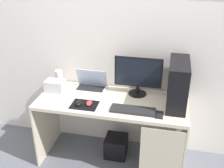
{
  "coord_description": "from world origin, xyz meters",
  "views": [
    {
      "loc": [
        0.52,
        -2.34,
        2.11
      ],
      "look_at": [
        0.0,
        0.0,
        0.93
      ],
      "focal_mm": 43.63,
      "sensor_mm": 36.0,
      "label": 1
    }
  ],
  "objects_px": {
    "monitor": "(138,75)",
    "laptop": "(91,85)",
    "mouse_left": "(89,103)",
    "speaker": "(59,77)",
    "pc_tower": "(178,84)",
    "subwoofer": "(116,146)",
    "projector": "(55,86)",
    "keyboard": "(133,110)",
    "cell_phone": "(159,115)",
    "mouse_right": "(79,103)"
  },
  "relations": [
    {
      "from": "mouse_left",
      "to": "monitor",
      "type": "bearing_deg",
      "value": 36.64
    },
    {
      "from": "speaker",
      "to": "mouse_right",
      "type": "distance_m",
      "value": 0.54
    },
    {
      "from": "mouse_left",
      "to": "cell_phone",
      "type": "xyz_separation_m",
      "value": [
        0.68,
        -0.04,
        -0.02
      ]
    },
    {
      "from": "monitor",
      "to": "speaker",
      "type": "height_order",
      "value": "monitor"
    },
    {
      "from": "laptop",
      "to": "subwoofer",
      "type": "distance_m",
      "value": 0.76
    },
    {
      "from": "projector",
      "to": "mouse_right",
      "type": "relative_size",
      "value": 2.08
    },
    {
      "from": "projector",
      "to": "mouse_right",
      "type": "height_order",
      "value": "projector"
    },
    {
      "from": "monitor",
      "to": "subwoofer",
      "type": "distance_m",
      "value": 0.88
    },
    {
      "from": "projector",
      "to": "subwoofer",
      "type": "distance_m",
      "value": 0.96
    },
    {
      "from": "speaker",
      "to": "subwoofer",
      "type": "relative_size",
      "value": 0.71
    },
    {
      "from": "laptop",
      "to": "projector",
      "type": "xyz_separation_m",
      "value": [
        -0.36,
        -0.12,
        0.02
      ]
    },
    {
      "from": "mouse_right",
      "to": "cell_phone",
      "type": "xyz_separation_m",
      "value": [
        0.78,
        -0.01,
        -0.02
      ]
    },
    {
      "from": "pc_tower",
      "to": "subwoofer",
      "type": "xyz_separation_m",
      "value": [
        -0.59,
        0.01,
        -0.85
      ]
    },
    {
      "from": "laptop",
      "to": "mouse_left",
      "type": "bearing_deg",
      "value": -76.22
    },
    {
      "from": "monitor",
      "to": "mouse_right",
      "type": "bearing_deg",
      "value": -146.7
    },
    {
      "from": "cell_phone",
      "to": "subwoofer",
      "type": "xyz_separation_m",
      "value": [
        -0.45,
        0.25,
        -0.64
      ]
    },
    {
      "from": "speaker",
      "to": "projector",
      "type": "height_order",
      "value": "speaker"
    },
    {
      "from": "projector",
      "to": "mouse_right",
      "type": "bearing_deg",
      "value": -34.37
    },
    {
      "from": "speaker",
      "to": "subwoofer",
      "type": "xyz_separation_m",
      "value": [
        0.69,
        -0.16,
        -0.72
      ]
    },
    {
      "from": "projector",
      "to": "keyboard",
      "type": "distance_m",
      "value": 0.91
    },
    {
      "from": "mouse_right",
      "to": "projector",
      "type": "bearing_deg",
      "value": 145.63
    },
    {
      "from": "keyboard",
      "to": "cell_phone",
      "type": "distance_m",
      "value": 0.25
    },
    {
      "from": "pc_tower",
      "to": "speaker",
      "type": "height_order",
      "value": "pc_tower"
    },
    {
      "from": "projector",
      "to": "mouse_right",
      "type": "xyz_separation_m",
      "value": [
        0.35,
        -0.24,
        -0.04
      ]
    },
    {
      "from": "pc_tower",
      "to": "speaker",
      "type": "xyz_separation_m",
      "value": [
        -1.28,
        0.17,
        -0.14
      ]
    },
    {
      "from": "monitor",
      "to": "mouse_right",
      "type": "xyz_separation_m",
      "value": [
        -0.52,
        -0.34,
        -0.2
      ]
    },
    {
      "from": "monitor",
      "to": "mouse_left",
      "type": "bearing_deg",
      "value": -143.36
    },
    {
      "from": "laptop",
      "to": "mouse_left",
      "type": "relative_size",
      "value": 3.47
    },
    {
      "from": "pc_tower",
      "to": "monitor",
      "type": "distance_m",
      "value": 0.41
    },
    {
      "from": "speaker",
      "to": "keyboard",
      "type": "bearing_deg",
      "value": -23.64
    },
    {
      "from": "keyboard",
      "to": "cell_phone",
      "type": "xyz_separation_m",
      "value": [
        0.25,
        -0.02,
        -0.01
      ]
    },
    {
      "from": "pc_tower",
      "to": "subwoofer",
      "type": "relative_size",
      "value": 1.97
    },
    {
      "from": "speaker",
      "to": "projector",
      "type": "distance_m",
      "value": 0.16
    },
    {
      "from": "mouse_left",
      "to": "subwoofer",
      "type": "bearing_deg",
      "value": 42.42
    },
    {
      "from": "monitor",
      "to": "laptop",
      "type": "bearing_deg",
      "value": 178.3
    },
    {
      "from": "cell_phone",
      "to": "projector",
      "type": "bearing_deg",
      "value": 167.44
    },
    {
      "from": "monitor",
      "to": "keyboard",
      "type": "height_order",
      "value": "monitor"
    },
    {
      "from": "monitor",
      "to": "laptop",
      "type": "height_order",
      "value": "monitor"
    },
    {
      "from": "monitor",
      "to": "laptop",
      "type": "relative_size",
      "value": 1.46
    },
    {
      "from": "projector",
      "to": "mouse_left",
      "type": "distance_m",
      "value": 0.49
    },
    {
      "from": "monitor",
      "to": "mouse_left",
      "type": "height_order",
      "value": "monitor"
    },
    {
      "from": "monitor",
      "to": "laptop",
      "type": "xyz_separation_m",
      "value": [
        -0.51,
        0.02,
        -0.17
      ]
    },
    {
      "from": "subwoofer",
      "to": "pc_tower",
      "type": "bearing_deg",
      "value": -1.14
    },
    {
      "from": "monitor",
      "to": "keyboard",
      "type": "bearing_deg",
      "value": -89.33
    },
    {
      "from": "projector",
      "to": "laptop",
      "type": "bearing_deg",
      "value": 18.98
    },
    {
      "from": "keyboard",
      "to": "subwoofer",
      "type": "bearing_deg",
      "value": 131.61
    },
    {
      "from": "laptop",
      "to": "speaker",
      "type": "bearing_deg",
      "value": 174.47
    },
    {
      "from": "monitor",
      "to": "speaker",
      "type": "relative_size",
      "value": 2.86
    },
    {
      "from": "speaker",
      "to": "projector",
      "type": "relative_size",
      "value": 0.85
    },
    {
      "from": "pc_tower",
      "to": "mouse_right",
      "type": "height_order",
      "value": "pc_tower"
    }
  ]
}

